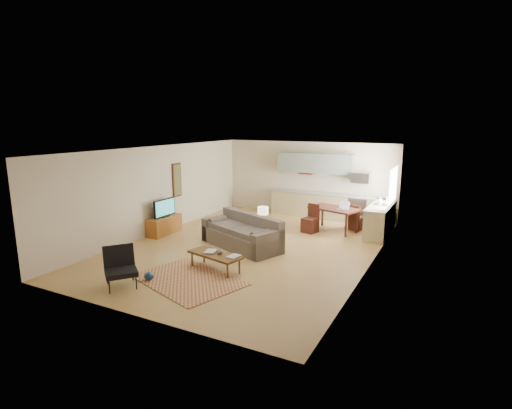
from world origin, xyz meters
The scene contains 25 objects.
room centered at (0.00, 0.00, 1.35)m, with size 9.00×9.00×9.00m.
kitchen_counter_back centered at (0.90, 4.18, 0.46)m, with size 4.26×0.64×0.92m, color tan, non-canonical shape.
kitchen_counter_right centered at (2.93, 3.00, 0.46)m, with size 0.64×2.26×0.92m, color tan, non-canonical shape.
kitchen_range centered at (2.00, 4.18, 0.45)m, with size 0.62×0.62×0.90m, color #A5A8AD.
kitchen_microwave centered at (2.00, 4.20, 1.55)m, with size 0.62×0.40×0.35m, color #A5A8AD.
upper_cabinets centered at (0.30, 4.33, 1.95)m, with size 2.80×0.34×0.70m, color gray.
window_right centered at (3.23, 3.00, 1.55)m, with size 0.02×1.40×1.05m, color white.
wall_art_left centered at (-3.21, 0.90, 1.55)m, with size 0.06×0.42×1.10m, color olive, non-canonical shape.
triptych centered at (-0.10, 4.47, 1.75)m, with size 1.70×0.04×0.50m, color #FAE3C2, non-canonical shape.
rug centered at (-0.13, -2.73, 0.01)m, with size 2.38×1.64×0.02m, color #9C4C30.
sofa centered at (-0.24, -0.14, 0.44)m, with size 2.55×1.11×0.89m, color #584E46, non-canonical shape.
coffee_table centered at (0.08, -1.94, 0.20)m, with size 1.36×0.54×0.41m, color #492E13, non-canonical shape.
book_a centered at (-0.20, -1.93, 0.42)m, with size 0.33×0.39×0.03m, color maroon.
book_b centered at (0.47, -1.92, 0.42)m, with size 0.27×0.34×0.02m, color navy.
vase centered at (0.19, -1.91, 0.48)m, with size 0.18×0.18×0.16m, color black.
armchair centered at (-1.15, -3.66, 0.42)m, with size 0.74×0.74×0.84m, color black, non-canonical shape.
tv_credenza centered at (-3.00, -0.08, 0.28)m, with size 0.46×1.20×0.55m, color brown, non-canonical shape.
tv centered at (-2.95, -0.08, 0.83)m, with size 0.09×0.92×0.55m, color black, non-canonical shape.
console_table centered at (0.20, 0.34, 0.31)m, with size 0.53×0.35×0.62m, color #391711, non-canonical shape.
table_lamp centered at (0.20, 0.34, 0.86)m, with size 0.30×0.30×0.49m, color beige, non-canonical shape.
dining_table centered at (1.56, 2.66, 0.38)m, with size 1.49×0.86×0.76m, color #391711, non-canonical shape.
dining_chair_near centered at (0.94, 2.17, 0.45)m, with size 0.43×0.45×0.89m, color #391711, non-canonical shape.
dining_chair_far centered at (2.17, 3.15, 0.42)m, with size 0.40×0.42×0.83m, color #391711, non-canonical shape.
laptop centered at (1.85, 2.56, 0.87)m, with size 0.32×0.24×0.24m, color #A5A8AD, non-canonical shape.
soap_bottle centered at (2.83, 3.31, 1.02)m, with size 0.10×0.10×0.19m, color #FAE3C2.
Camera 1 is at (4.99, -9.38, 3.43)m, focal length 28.00 mm.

